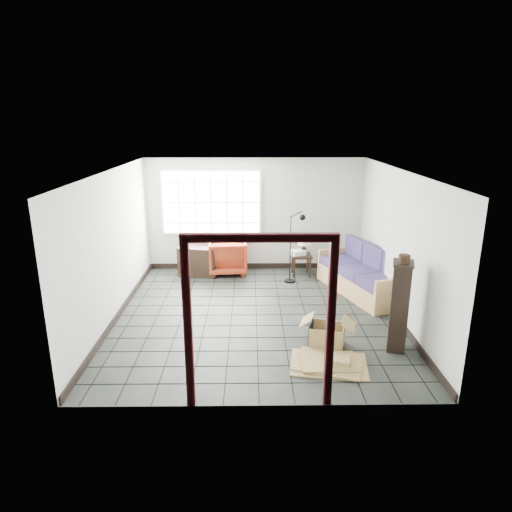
{
  "coord_description": "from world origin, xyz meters",
  "views": [
    {
      "loc": [
        -0.1,
        -7.66,
        3.42
      ],
      "look_at": [
        -0.0,
        0.3,
        1.03
      ],
      "focal_mm": 32.0,
      "sensor_mm": 36.0,
      "label": 1
    }
  ],
  "objects_px": {
    "side_table": "(301,258)",
    "tall_shelf": "(399,306)",
    "futon_sofa": "(364,276)",
    "armchair": "(227,255)"
  },
  "relations": [
    {
      "from": "futon_sofa",
      "to": "tall_shelf",
      "type": "bearing_deg",
      "value": -111.15
    },
    {
      "from": "armchair",
      "to": "tall_shelf",
      "type": "distance_m",
      "value": 4.64
    },
    {
      "from": "armchair",
      "to": "tall_shelf",
      "type": "xyz_separation_m",
      "value": [
        2.79,
        -3.7,
        0.28
      ]
    },
    {
      "from": "futon_sofa",
      "to": "armchair",
      "type": "height_order",
      "value": "futon_sofa"
    },
    {
      "from": "side_table",
      "to": "tall_shelf",
      "type": "xyz_separation_m",
      "value": [
        1.1,
        -3.52,
        0.32
      ]
    },
    {
      "from": "armchair",
      "to": "futon_sofa",
      "type": "bearing_deg",
      "value": 150.49
    },
    {
      "from": "futon_sofa",
      "to": "tall_shelf",
      "type": "relative_size",
      "value": 1.67
    },
    {
      "from": "side_table",
      "to": "futon_sofa",
      "type": "bearing_deg",
      "value": -43.98
    },
    {
      "from": "futon_sofa",
      "to": "tall_shelf",
      "type": "distance_m",
      "value": 2.42
    },
    {
      "from": "futon_sofa",
      "to": "side_table",
      "type": "height_order",
      "value": "futon_sofa"
    }
  ]
}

